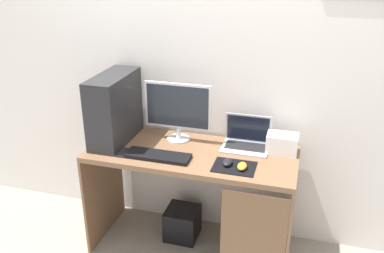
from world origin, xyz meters
name	(u,v)px	position (x,y,z in m)	size (l,w,h in m)	color
ground_plane	(192,245)	(0.00, 0.00, 0.00)	(8.00, 8.00, 0.00)	gray
wall_back	(206,60)	(0.00, 0.33, 1.30)	(4.00, 0.05, 2.60)	silver
desk	(194,174)	(0.02, -0.01, 0.61)	(1.38, 0.58, 0.77)	brown
pc_tower	(115,108)	(-0.56, 0.03, 1.00)	(0.20, 0.49, 0.47)	#232326
monitor	(178,110)	(-0.14, 0.15, 0.99)	(0.46, 0.16, 0.41)	silver
laptop	(246,141)	(0.33, 0.17, 0.81)	(0.31, 0.22, 0.21)	#B7BCC6
projector	(282,143)	(0.57, 0.16, 0.83)	(0.20, 0.14, 0.13)	white
keyboard	(158,156)	(-0.19, -0.14, 0.78)	(0.42, 0.14, 0.02)	black
mousepad	(234,167)	(0.31, -0.13, 0.77)	(0.26, 0.20, 0.01)	black
mouse_left	(227,162)	(0.26, -0.12, 0.79)	(0.06, 0.10, 0.03)	black
mouse_right	(242,166)	(0.36, -0.15, 0.79)	(0.06, 0.10, 0.03)	orange
cell_phone	(123,153)	(-0.43, -0.15, 0.77)	(0.07, 0.13, 0.01)	#232326
subwoofer	(182,223)	(-0.10, 0.08, 0.12)	(0.24, 0.24, 0.24)	black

